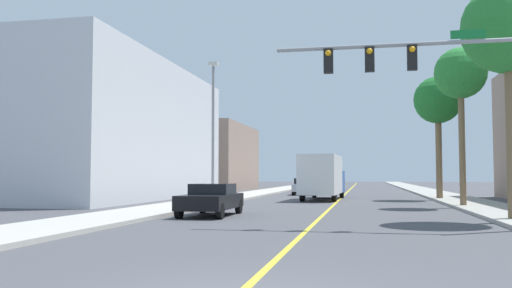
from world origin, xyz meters
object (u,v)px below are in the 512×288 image
object	(u,v)px
delivery_truck	(322,176)
traffic_signal_mast	(437,80)
street_lamp	(213,125)
car_silver	(305,186)
car_black	(211,199)
palm_mid	(461,75)
palm_near	(508,30)
palm_far	(438,102)
car_red	(315,184)

from	to	relation	value
delivery_truck	traffic_signal_mast	bearing A→B (deg)	-72.69
street_lamp	car_silver	bearing A→B (deg)	78.82
traffic_signal_mast	car_black	size ratio (longest dim) A/B	1.81
palm_mid	delivery_truck	bearing A→B (deg)	136.13
delivery_truck	palm_near	bearing A→B (deg)	-61.32
street_lamp	delivery_truck	world-z (taller)	street_lamp
palm_far	car_red	world-z (taller)	palm_far
traffic_signal_mast	car_black	world-z (taller)	traffic_signal_mast
car_red	car_silver	world-z (taller)	car_silver
car_red	delivery_truck	world-z (taller)	delivery_truck
traffic_signal_mast	street_lamp	size ratio (longest dim) A/B	0.97
delivery_truck	palm_far	bearing A→B (deg)	10.71
car_red	delivery_truck	size ratio (longest dim) A/B	0.44
palm_far	car_red	bearing A→B (deg)	117.45
car_black	car_red	xyz separation A→B (m)	(1.04, 37.14, 0.04)
palm_far	palm_near	bearing A→B (deg)	-89.17
car_red	palm_near	bearing A→B (deg)	-76.93
traffic_signal_mast	palm_mid	bearing A→B (deg)	76.97
palm_mid	car_red	size ratio (longest dim) A/B	2.17
palm_near	car_red	xyz separation A→B (m)	(-10.75, 38.05, -6.43)
traffic_signal_mast	palm_mid	size ratio (longest dim) A/B	0.94
street_lamp	car_silver	world-z (taller)	street_lamp
car_red	palm_far	bearing A→B (deg)	-65.26
traffic_signal_mast	palm_mid	distance (m)	12.47
car_red	car_silver	bearing A→B (deg)	-91.78
street_lamp	palm_far	distance (m)	16.66
traffic_signal_mast	car_silver	bearing A→B (deg)	104.65
street_lamp	car_black	world-z (taller)	street_lamp
street_lamp	car_black	bearing A→B (deg)	-74.29
traffic_signal_mast	palm_far	world-z (taller)	palm_far
traffic_signal_mast	car_silver	world-z (taller)	traffic_signal_mast
palm_near	car_silver	world-z (taller)	palm_near
street_lamp	palm_near	size ratio (longest dim) A/B	0.93
car_red	car_silver	size ratio (longest dim) A/B	0.94
delivery_truck	car_silver	bearing A→B (deg)	106.16
street_lamp	car_red	world-z (taller)	street_lamp
street_lamp	palm_far	xyz separation A→B (m)	(13.71, 9.19, 2.22)
palm_near	palm_mid	xyz separation A→B (m)	(-0.22, 8.92, -0.08)
traffic_signal_mast	palm_near	xyz separation A→B (m)	(2.98, 3.03, 2.33)
car_black	car_silver	xyz separation A→B (m)	(1.24, 25.02, 0.04)
palm_near	car_red	bearing A→B (deg)	105.78
street_lamp	palm_far	world-z (taller)	palm_far
palm_mid	car_black	bearing A→B (deg)	-145.29
traffic_signal_mast	palm_far	bearing A→B (deg)	82.57
traffic_signal_mast	car_silver	xyz separation A→B (m)	(-7.57, 28.96, -4.10)
street_lamp	car_silver	xyz separation A→B (m)	(3.42, 17.28, -3.93)
street_lamp	palm_mid	xyz separation A→B (m)	(13.75, 0.27, 2.42)
palm_near	delivery_truck	distance (m)	19.40
palm_far	car_red	distance (m)	23.58
car_black	traffic_signal_mast	bearing A→B (deg)	155.53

